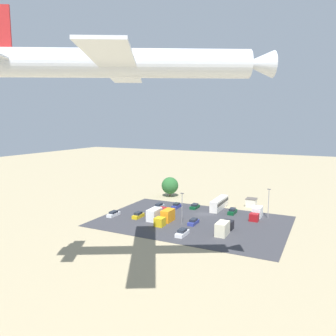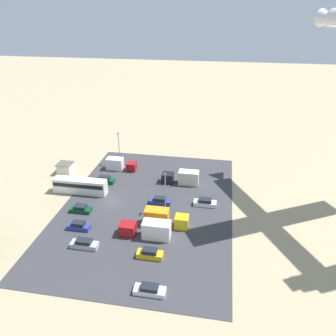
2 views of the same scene
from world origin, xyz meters
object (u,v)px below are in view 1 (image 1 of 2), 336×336
parked_truck_0 (224,228)px  parked_truck_1 (166,217)px  shed_building (251,202)px  parked_car_3 (232,211)px  parked_car_0 (138,215)px  parked_car_7 (176,206)px  parked_truck_3 (256,213)px  parked_car_6 (182,233)px  parked_truck_2 (157,214)px  parked_car_2 (193,222)px  airplane (129,63)px  parked_car_5 (159,206)px  parked_car_4 (113,214)px  parked_car_1 (195,206)px  bus (219,203)px

parked_truck_0 → parked_truck_1: parked_truck_1 is taller
shed_building → parked_car_3: shed_building is taller
parked_car_0 → parked_car_3: size_ratio=0.95×
parked_car_7 → parked_truck_0: bearing=141.0°
parked_car_7 → parked_truck_3: (-25.22, 0.07, 0.71)m
parked_car_6 → parked_truck_2: size_ratio=0.51×
parked_car_2 → parked_truck_1: size_ratio=0.55×
parked_truck_2 → airplane: 55.31m
parked_car_5 → parked_truck_2: 11.33m
parked_car_4 → airplane: airplane is taller
parked_car_0 → airplane: bearing=120.6°
parked_car_1 → parked_car_6: parked_car_6 is taller
parked_car_3 → parked_car_7: 17.92m
parked_car_6 → parked_car_7: bearing=118.1°
parked_car_5 → parked_car_6: parked_car_5 is taller
parked_car_5 → airplane: (-22.38, 50.47, 34.46)m
shed_building → airplane: 74.40m
bus → parked_car_5: (17.31, 8.10, -1.14)m
bus → parked_car_2: bus is taller
parked_car_0 → parked_car_2: parked_car_0 is taller
parked_car_0 → parked_car_1: bearing=-122.6°
shed_building → parked_truck_0: size_ratio=0.43×
parked_car_0 → airplane: (-22.90, 38.77, 34.42)m
shed_building → parked_truck_3: bearing=108.2°
bus → parked_car_5: 19.15m
bus → parked_car_3: bearing=145.0°
bus → parked_truck_0: 23.29m
parked_car_1 → shed_building: bearing=-145.6°
parked_car_7 → parked_truck_1: size_ratio=0.51×
bus → parked_truck_3: (-12.61, 5.10, -0.44)m
bus → parked_truck_0: size_ratio=1.40×
parked_car_5 → parked_truck_2: bearing=115.0°
parked_car_5 → parked_car_3: bearing=-169.0°
parked_truck_0 → airplane: airplane is taller
shed_building → bus: bearing=42.0°
parked_car_1 → parked_truck_2: parked_truck_2 is taller
bus → parked_car_1: (7.11, 3.05, -1.18)m
parked_truck_1 → parked_truck_3: (-21.30, -15.36, -0.15)m
parked_car_1 → parked_truck_0: bearing=129.0°
parked_car_6 → parked_car_7: (12.10, -22.66, -0.01)m
shed_building → parked_truck_0: bearing=89.4°
parked_truck_0 → parked_car_3: bearing=98.9°
shed_building → parked_truck_1: parked_truck_1 is taller
shed_building → parked_car_5: bearing=31.4°
parked_truck_0 → parked_truck_1: size_ratio=1.03×
parked_car_3 → parked_truck_0: parked_truck_0 is taller
parked_car_6 → parked_car_7: parked_car_6 is taller
bus → parked_car_6: size_ratio=2.53×
parked_truck_3 → shed_building: bearing=-71.8°
parked_truck_3 → airplane: bearing=82.0°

